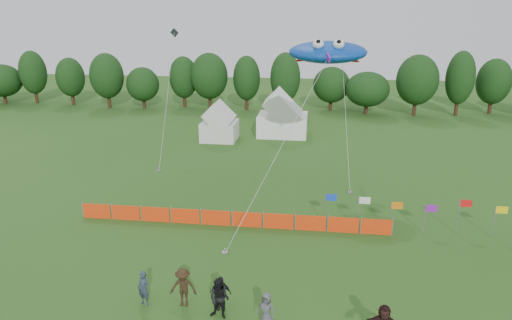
# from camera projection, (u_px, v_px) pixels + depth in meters

# --- Properties ---
(ground) EXTENTS (160.00, 160.00, 0.00)m
(ground) POSITION_uv_depth(u_px,v_px,m) (239.00, 306.00, 21.02)
(ground) COLOR #234C16
(ground) RESTS_ON ground
(treeline) EXTENTS (104.57, 8.78, 8.36)m
(treeline) POSITION_uv_depth(u_px,v_px,m) (305.00, 82.00, 62.00)
(treeline) COLOR #382314
(treeline) RESTS_ON ground
(tent_left) EXTENTS (3.72, 3.72, 3.29)m
(tent_left) POSITION_uv_depth(u_px,v_px,m) (219.00, 125.00, 48.60)
(tent_left) COLOR silver
(tent_left) RESTS_ON ground
(tent_right) EXTENTS (5.48, 4.39, 3.87)m
(tent_right) POSITION_uv_depth(u_px,v_px,m) (283.00, 118.00, 50.39)
(tent_right) COLOR white
(tent_right) RESTS_ON ground
(barrier_fence) EXTENTS (19.90, 0.06, 1.00)m
(barrier_fence) POSITION_uv_depth(u_px,v_px,m) (231.00, 219.00, 28.89)
(barrier_fence) COLOR #EB380D
(barrier_fence) RESTS_ON ground
(flag_row) EXTENTS (10.73, 0.68, 2.24)m
(flag_row) POSITION_uv_depth(u_px,v_px,m) (410.00, 210.00, 27.91)
(flag_row) COLOR gray
(flag_row) RESTS_ON ground
(spectator_a) EXTENTS (0.72, 0.60, 1.69)m
(spectator_a) POSITION_uv_depth(u_px,v_px,m) (144.00, 288.00, 20.93)
(spectator_a) COLOR #2A3446
(spectator_a) RESTS_ON ground
(spectator_b) EXTENTS (1.05, 0.88, 1.91)m
(spectator_b) POSITION_uv_depth(u_px,v_px,m) (219.00, 299.00, 19.97)
(spectator_b) COLOR black
(spectator_b) RESTS_ON ground
(spectator_c) EXTENTS (1.26, 0.76, 1.90)m
(spectator_c) POSITION_uv_depth(u_px,v_px,m) (183.00, 287.00, 20.82)
(spectator_c) COLOR black
(spectator_c) RESTS_ON ground
(spectator_d) EXTENTS (0.98, 0.42, 1.66)m
(spectator_d) POSITION_uv_depth(u_px,v_px,m) (221.00, 293.00, 20.62)
(spectator_d) COLOR black
(spectator_d) RESTS_ON ground
(spectator_e) EXTENTS (0.91, 0.75, 1.59)m
(spectator_e) POSITION_uv_depth(u_px,v_px,m) (266.00, 310.00, 19.50)
(spectator_e) COLOR #4A4A4F
(spectator_e) RESTS_ON ground
(stingray_kite) EXTENTS (8.68, 20.27, 11.25)m
(stingray_kite) POSITION_uv_depth(u_px,v_px,m) (328.00, 52.00, 34.07)
(stingray_kite) COLOR blue
(stingray_kite) RESTS_ON ground
(small_kite_white) EXTENTS (1.60, 5.69, 10.31)m
(small_kite_white) POSITION_uv_depth(u_px,v_px,m) (344.00, 94.00, 36.01)
(small_kite_white) COLOR white
(small_kite_white) RESTS_ON ground
(small_kite_dark) EXTENTS (1.34, 9.15, 11.65)m
(small_kite_dark) POSITION_uv_depth(u_px,v_px,m) (169.00, 83.00, 42.34)
(small_kite_dark) COLOR black
(small_kite_dark) RESTS_ON ground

